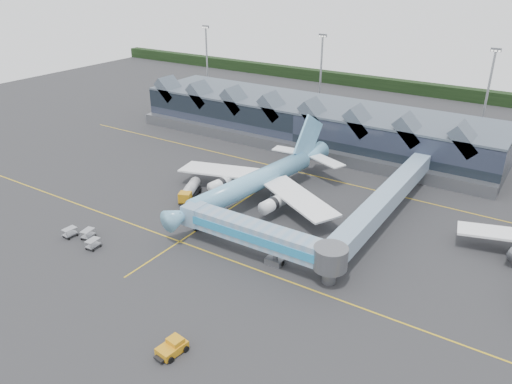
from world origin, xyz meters
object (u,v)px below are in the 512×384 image
Objects in this scene: main_airliner at (258,180)px; fuel_truck at (190,190)px; pushback_tug at (172,347)px; jet_bridge at (268,239)px.

fuel_truck is at bearing -141.96° from main_airliner.
jet_bridge is at bearing 99.95° from pushback_tug.
jet_bridge is at bearing -45.05° from main_airliner.
main_airliner is at bearing 6.95° from fuel_truck.
fuel_truck reaches higher than pushback_tug.
fuel_truck is 2.06× the size of pushback_tug.
main_airliner is at bearing 116.65° from pushback_tug.
jet_bridge is 3.31× the size of fuel_truck.
main_airliner is 21.30m from jet_bridge.
jet_bridge reaches higher than pushback_tug.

